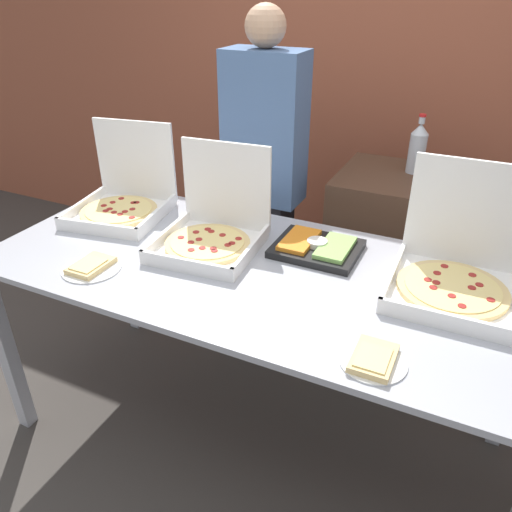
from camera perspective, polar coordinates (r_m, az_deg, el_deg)
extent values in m
plane|color=#423D38|center=(2.55, 0.00, -19.28)|extent=(16.00, 16.00, 0.00)
cube|color=#9E5138|center=(3.34, 13.45, 19.77)|extent=(10.00, 0.06, 2.80)
cube|color=#A8AAB2|center=(1.96, 0.00, -1.59)|extent=(2.17, 0.96, 0.02)
cube|color=#A8AAB2|center=(2.54, -26.58, -9.69)|extent=(0.06, 0.06, 0.89)
cube|color=#A8AAB2|center=(3.01, -14.36, -0.85)|extent=(0.06, 0.06, 0.89)
cube|color=white|center=(1.91, 21.38, -4.00)|extent=(0.44, 0.44, 0.02)
cube|color=white|center=(1.72, 20.84, -6.70)|extent=(0.44, 0.02, 0.04)
cube|color=white|center=(1.91, 15.36, -1.92)|extent=(0.02, 0.44, 0.04)
cube|color=white|center=(2.02, 23.14, 4.44)|extent=(0.44, 0.02, 0.41)
cylinder|color=#E5C17A|center=(1.90, 21.48, -3.52)|extent=(0.38, 0.38, 0.02)
cylinder|color=#F4D67F|center=(1.90, 21.54, -3.24)|extent=(0.33, 0.33, 0.00)
cylinder|color=maroon|center=(1.91, 23.44, -3.34)|extent=(0.03, 0.03, 0.00)
cylinder|color=maroon|center=(1.94, 24.17, -3.01)|extent=(0.03, 0.03, 0.00)
cylinder|color=maroon|center=(1.99, 23.49, -1.99)|extent=(0.03, 0.03, 0.00)
cylinder|color=maroon|center=(2.01, 20.74, -1.09)|extent=(0.03, 0.03, 0.00)
cylinder|color=maroon|center=(1.96, 20.00, -1.84)|extent=(0.03, 0.03, 0.00)
cylinder|color=maroon|center=(1.90, 19.04, -2.57)|extent=(0.03, 0.03, 0.00)
cylinder|color=maroon|center=(1.89, 19.91, -2.86)|extent=(0.03, 0.03, 0.00)
cylinder|color=maroon|center=(1.86, 19.60, -3.40)|extent=(0.03, 0.03, 0.00)
cylinder|color=maroon|center=(1.84, 21.47, -4.26)|extent=(0.03, 0.03, 0.00)
cylinder|color=maroon|center=(1.80, 22.49, -5.28)|extent=(0.03, 0.03, 0.00)
cylinder|color=maroon|center=(1.87, 25.25, -4.55)|extent=(0.03, 0.03, 0.00)
cube|color=white|center=(2.08, -5.53, 0.92)|extent=(0.44, 0.44, 0.02)
cube|color=white|center=(1.92, -8.05, -0.87)|extent=(0.40, 0.05, 0.04)
cube|color=white|center=(2.16, -10.22, 2.47)|extent=(0.05, 0.40, 0.04)
cube|color=white|center=(2.00, -0.58, 0.75)|extent=(0.05, 0.40, 0.04)
cube|color=white|center=(2.17, -3.40, 8.07)|extent=(0.40, 0.05, 0.38)
cylinder|color=#E5C17A|center=(2.08, -5.56, 1.38)|extent=(0.35, 0.35, 0.02)
cylinder|color=#F4D67F|center=(2.07, -5.57, 1.65)|extent=(0.30, 0.30, 0.00)
cylinder|color=maroon|center=(2.03, -3.24, 1.28)|extent=(0.03, 0.03, 0.00)
cylinder|color=maroon|center=(2.04, -2.78, 1.48)|extent=(0.03, 0.03, 0.00)
cylinder|color=maroon|center=(2.08, -2.01, 2.01)|extent=(0.03, 0.03, 0.00)
cylinder|color=maroon|center=(2.11, -3.85, 2.42)|extent=(0.03, 0.03, 0.00)
cylinder|color=maroon|center=(2.15, -5.13, 2.83)|extent=(0.03, 0.03, 0.00)
cylinder|color=maroon|center=(2.17, -5.54, 3.08)|extent=(0.03, 0.03, 0.00)
cylinder|color=maroon|center=(2.15, -6.87, 2.73)|extent=(0.03, 0.03, 0.00)
cylinder|color=maroon|center=(2.09, -6.54, 1.91)|extent=(0.03, 0.03, 0.00)
cylinder|color=maroon|center=(2.11, -8.58, 2.12)|extent=(0.03, 0.03, 0.00)
cylinder|color=maroon|center=(2.06, -7.53, 1.51)|extent=(0.03, 0.03, 0.00)
cylinder|color=maroon|center=(2.01, -7.43, 0.70)|extent=(0.03, 0.03, 0.00)
cylinder|color=maroon|center=(2.02, -6.17, 0.92)|extent=(0.03, 0.03, 0.00)
cylinder|color=maroon|center=(1.99, -4.77, 0.60)|extent=(0.03, 0.03, 0.00)
cylinder|color=maroon|center=(2.01, -4.92, 0.88)|extent=(0.03, 0.03, 0.00)
cube|color=white|center=(2.45, -15.33, 4.52)|extent=(0.47, 0.47, 0.02)
cube|color=white|center=(2.29, -17.79, 3.18)|extent=(0.40, 0.08, 0.04)
cube|color=white|center=(2.54, -19.25, 5.54)|extent=(0.08, 0.40, 0.04)
cube|color=white|center=(2.35, -11.28, 4.72)|extent=(0.08, 0.40, 0.04)
cube|color=white|center=(2.55, -13.59, 10.62)|extent=(0.40, 0.08, 0.39)
cylinder|color=#E5C17A|center=(2.45, -15.38, 4.92)|extent=(0.36, 0.36, 0.02)
cylinder|color=#F4D67F|center=(2.44, -15.42, 5.16)|extent=(0.31, 0.31, 0.00)
cylinder|color=maroon|center=(2.40, -14.75, 4.94)|extent=(0.03, 0.03, 0.00)
cylinder|color=maroon|center=(2.42, -13.95, 5.23)|extent=(0.03, 0.03, 0.00)
cylinder|color=maroon|center=(2.49, -13.49, 5.97)|extent=(0.03, 0.03, 0.00)
cylinder|color=maroon|center=(2.49, -13.85, 5.95)|extent=(0.03, 0.03, 0.00)
cylinder|color=maroon|center=(2.56, -15.15, 6.37)|extent=(0.03, 0.03, 0.00)
cylinder|color=maroon|center=(2.52, -16.07, 5.92)|extent=(0.03, 0.03, 0.00)
cylinder|color=maroon|center=(2.50, -17.01, 5.54)|extent=(0.03, 0.03, 0.00)
cylinder|color=maroon|center=(2.45, -16.38, 5.19)|extent=(0.03, 0.03, 0.00)
cylinder|color=maroon|center=(2.44, -16.80, 4.97)|extent=(0.03, 0.03, 0.00)
cylinder|color=maroon|center=(2.41, -15.93, 4.83)|extent=(0.03, 0.03, 0.00)
cylinder|color=maroon|center=(2.38, -15.27, 4.63)|extent=(0.03, 0.03, 0.00)
cylinder|color=maroon|center=(2.34, -14.01, 4.31)|extent=(0.03, 0.03, 0.00)
cylinder|color=white|center=(1.55, 13.23, -11.65)|extent=(0.20, 0.20, 0.01)
cube|color=#E5C17A|center=(1.54, 13.28, -11.29)|extent=(0.12, 0.17, 0.02)
cube|color=#F4D67F|center=(1.52, 13.22, -11.23)|extent=(0.09, 0.12, 0.01)
cylinder|color=white|center=(2.05, -18.27, -1.34)|extent=(0.23, 0.23, 0.01)
cube|color=#E5C17A|center=(2.04, -18.32, -1.03)|extent=(0.12, 0.17, 0.02)
cube|color=#F4D67F|center=(2.03, -18.61, -0.90)|extent=(0.09, 0.12, 0.01)
cube|color=black|center=(2.07, 6.96, 0.84)|extent=(0.34, 0.28, 0.03)
cube|color=orange|center=(2.09, 4.99, 1.83)|extent=(0.12, 0.22, 0.02)
cube|color=#8CC65B|center=(2.04, 9.05, 0.95)|extent=(0.12, 0.22, 0.02)
cylinder|color=white|center=(2.06, 7.00, 1.50)|extent=(0.08, 0.08, 0.02)
cube|color=#4C3323|center=(2.91, 15.55, -0.74)|extent=(0.69, 0.58, 1.02)
cylinder|color=#B7BCC1|center=(2.74, 17.88, 11.10)|extent=(0.09, 0.09, 0.20)
cone|color=#B7BCC1|center=(2.71, 18.30, 13.64)|extent=(0.09, 0.09, 0.05)
cylinder|color=#B7BCC1|center=(2.70, 18.45, 14.52)|extent=(0.03, 0.03, 0.03)
cylinder|color=red|center=(2.69, 18.53, 15.00)|extent=(0.03, 0.03, 0.01)
cylinder|color=silver|center=(2.66, 23.26, 8.62)|extent=(0.07, 0.07, 0.12)
cylinder|color=silver|center=(2.64, 23.53, 9.87)|extent=(0.06, 0.06, 0.00)
cylinder|color=#334CB2|center=(2.60, 19.53, 8.86)|extent=(0.07, 0.07, 0.12)
cylinder|color=silver|center=(2.58, 19.76, 10.15)|extent=(0.06, 0.06, 0.00)
cube|color=black|center=(2.90, 0.86, -1.32)|extent=(0.28, 0.20, 0.87)
cube|color=#4C6B99|center=(2.58, 1.00, 14.33)|extent=(0.40, 0.22, 0.75)
sphere|color=tan|center=(2.50, 1.10, 24.82)|extent=(0.19, 0.19, 0.19)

